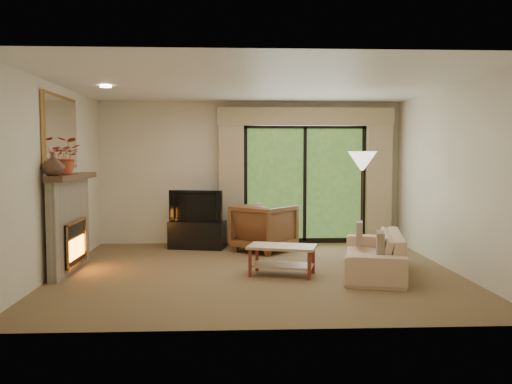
{
  "coord_description": "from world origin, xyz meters",
  "views": [
    {
      "loc": [
        -0.36,
        -7.46,
        1.64
      ],
      "look_at": [
        0.0,
        0.3,
        1.1
      ],
      "focal_mm": 38.0,
      "sensor_mm": 36.0,
      "label": 1
    }
  ],
  "objects_px": {
    "armchair": "(264,228)",
    "sofa": "(374,253)",
    "media_console": "(197,235)",
    "coffee_table": "(282,260)"
  },
  "relations": [
    {
      "from": "armchair",
      "to": "coffee_table",
      "type": "xyz_separation_m",
      "value": [
        0.13,
        -1.84,
        -0.2
      ]
    },
    {
      "from": "coffee_table",
      "to": "armchair",
      "type": "bearing_deg",
      "value": 109.8
    },
    {
      "from": "media_console",
      "to": "sofa",
      "type": "relative_size",
      "value": 0.49
    },
    {
      "from": "media_console",
      "to": "sofa",
      "type": "height_order",
      "value": "sofa"
    },
    {
      "from": "armchair",
      "to": "media_console",
      "type": "bearing_deg",
      "value": 24.44
    },
    {
      "from": "sofa",
      "to": "coffee_table",
      "type": "distance_m",
      "value": 1.28
    },
    {
      "from": "armchair",
      "to": "sofa",
      "type": "relative_size",
      "value": 0.45
    },
    {
      "from": "armchair",
      "to": "sofa",
      "type": "height_order",
      "value": "armchair"
    },
    {
      "from": "media_console",
      "to": "coffee_table",
      "type": "xyz_separation_m",
      "value": [
        1.28,
        -2.17,
        -0.04
      ]
    },
    {
      "from": "media_console",
      "to": "coffee_table",
      "type": "height_order",
      "value": "media_console"
    }
  ]
}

